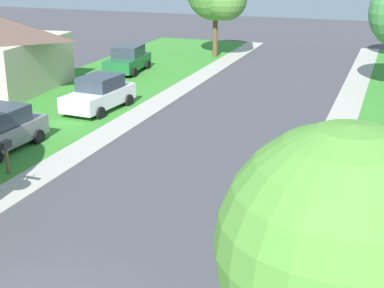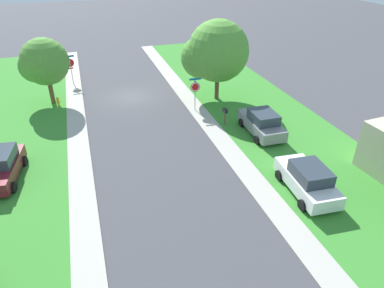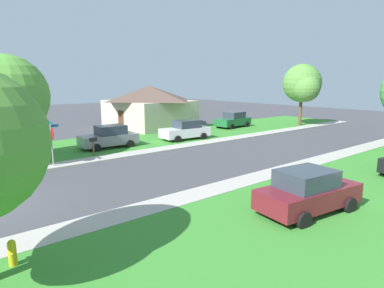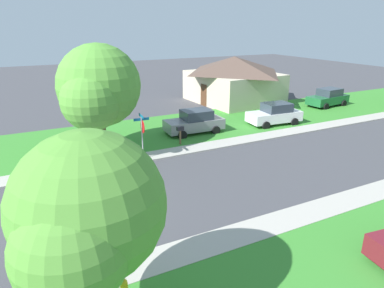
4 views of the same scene
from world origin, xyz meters
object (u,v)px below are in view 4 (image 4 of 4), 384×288
(stop_sign_far_corner, at_px, (142,129))
(car_grey_across_road, at_px, (195,122))
(car_white_kerbside_mid, at_px, (275,114))
(tree_sidewalk_mid, at_px, (97,89))
(house_left_setback, at_px, (234,79))
(mailbox, at_px, (180,131))
(tree_corner_large, at_px, (85,216))
(car_green_driveway_right, at_px, (328,98))

(stop_sign_far_corner, bearing_deg, car_grey_across_road, 122.33)
(car_white_kerbside_mid, relative_size, tree_sidewalk_mid, 0.66)
(stop_sign_far_corner, xyz_separation_m, house_left_setback, (-11.16, 13.69, 0.49))
(house_left_setback, xyz_separation_m, mailbox, (9.86, -10.65, -1.37))
(car_grey_across_road, relative_size, house_left_setback, 0.46)
(stop_sign_far_corner, height_order, car_grey_across_road, stop_sign_far_corner)
(house_left_setback, distance_m, mailbox, 14.58)
(stop_sign_far_corner, height_order, tree_sidewalk_mid, tree_sidewalk_mid)
(car_grey_across_road, relative_size, car_white_kerbside_mid, 0.98)
(stop_sign_far_corner, distance_m, mailbox, 3.42)
(tree_corner_large, height_order, tree_sidewalk_mid, tree_sidewalk_mid)
(car_green_driveway_right, xyz_separation_m, car_white_kerbside_mid, (2.71, -8.83, 0.00))
(house_left_setback, bearing_deg, mailbox, -47.23)
(tree_sidewalk_mid, bearing_deg, tree_corner_large, -13.70)
(tree_corner_large, height_order, house_left_setback, tree_corner_large)
(car_green_driveway_right, distance_m, car_white_kerbside_mid, 9.24)
(tree_sidewalk_mid, height_order, house_left_setback, tree_sidewalk_mid)
(stop_sign_far_corner, height_order, tree_corner_large, tree_corner_large)
(stop_sign_far_corner, distance_m, tree_corner_large, 12.38)
(car_grey_across_road, bearing_deg, tree_sidewalk_mid, -81.99)
(car_grey_across_road, bearing_deg, stop_sign_far_corner, -57.67)
(car_grey_across_road, height_order, house_left_setback, house_left_setback)
(stop_sign_far_corner, height_order, car_white_kerbside_mid, stop_sign_far_corner)
(car_white_kerbside_mid, height_order, tree_corner_large, tree_corner_large)
(stop_sign_far_corner, xyz_separation_m, tree_sidewalk_mid, (-2.25, -1.92, 2.14))
(car_grey_across_road, distance_m, house_left_setback, 11.77)
(car_green_driveway_right, height_order, car_grey_across_road, same)
(car_green_driveway_right, height_order, mailbox, car_green_driveway_right)
(tree_sidewalk_mid, bearing_deg, car_grey_across_road, 98.01)
(car_white_kerbside_mid, xyz_separation_m, tree_sidewalk_mid, (0.16, -13.81, 3.15))
(stop_sign_far_corner, relative_size, house_left_setback, 0.29)
(car_green_driveway_right, distance_m, tree_sidewalk_mid, 23.04)
(house_left_setback, relative_size, mailbox, 7.26)
(stop_sign_far_corner, bearing_deg, tree_sidewalk_mid, -139.44)
(stop_sign_far_corner, distance_m, car_grey_across_road, 6.14)
(car_white_kerbside_mid, height_order, mailbox, car_white_kerbside_mid)
(stop_sign_far_corner, bearing_deg, car_green_driveway_right, 103.88)
(tree_corner_large, xyz_separation_m, tree_sidewalk_mid, (-13.38, 3.26, 0.53))
(car_green_driveway_right, relative_size, tree_corner_large, 0.81)
(car_grey_across_road, bearing_deg, house_left_setback, 132.76)
(stop_sign_far_corner, xyz_separation_m, tree_corner_large, (11.13, -5.19, 1.61))
(tree_sidewalk_mid, bearing_deg, stop_sign_far_corner, 40.56)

